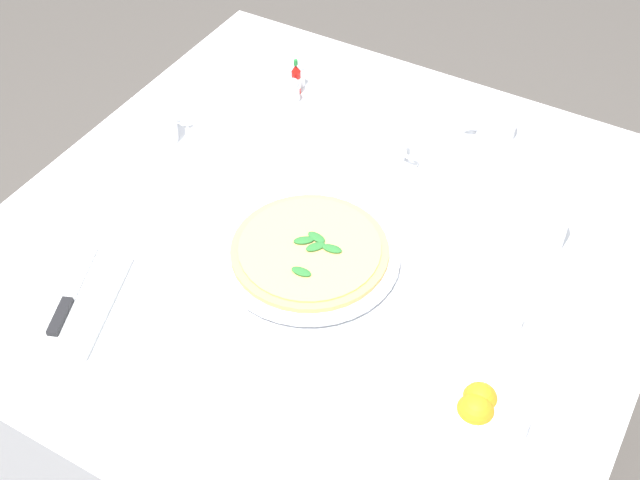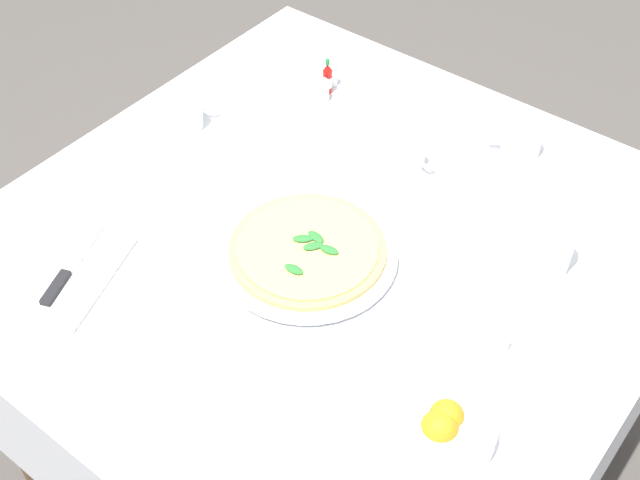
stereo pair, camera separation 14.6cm
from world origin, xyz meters
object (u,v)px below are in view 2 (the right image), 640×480
object	(u,v)px
pizza_plate	(309,255)
coffee_cup_center_back	(184,116)
dinner_knife	(70,267)
salt_shaker	(332,75)
water_glass_far_right	(552,245)
pizza	(309,249)
hot_sauce_bottle	(327,79)
pepper_shaker	(323,90)
menu_card	(486,325)
citrus_bowl	(444,428)
coffee_cup_near_right	(521,142)
napkin_folded	(71,273)
coffee_cup_near_left	(406,154)

from	to	relation	value
pizza_plate	coffee_cup_center_back	world-z (taller)	coffee_cup_center_back
pizza_plate	dinner_knife	xyz separation A→B (m)	(-0.28, 0.29, 0.01)
dinner_knife	salt_shaker	distance (m)	0.72
coffee_cup_center_back	water_glass_far_right	xyz separation A→B (m)	(0.10, -0.77, 0.02)
pizza	hot_sauce_bottle	world-z (taller)	hot_sauce_bottle
pepper_shaker	menu_card	world-z (taller)	menu_card
pizza	water_glass_far_right	distance (m)	0.41
coffee_cup_center_back	hot_sauce_bottle	distance (m)	0.32
pizza	pepper_shaker	distance (m)	0.47
pizza	salt_shaker	size ratio (longest dim) A/B	4.89
coffee_cup_center_back	hot_sauce_bottle	xyz separation A→B (m)	(0.28, -0.15, 0.00)
citrus_bowl	coffee_cup_near_right	bearing A→B (deg)	19.12
dinner_knife	hot_sauce_bottle	distance (m)	0.69
pizza_plate	pizza	size ratio (longest dim) A/B	1.15
pizza	hot_sauce_bottle	size ratio (longest dim) A/B	3.32
dinner_knife	coffee_cup_center_back	bearing A→B (deg)	-3.54
dinner_knife	pepper_shaker	xyz separation A→B (m)	(0.67, -0.03, 0.00)
coffee_cup_near_right	water_glass_far_right	bearing A→B (deg)	-142.60
pizza	coffee_cup_near_right	xyz separation A→B (m)	(0.48, -0.15, 0.01)
dinner_knife	salt_shaker	bearing A→B (deg)	-22.27
hot_sauce_bottle	salt_shaker	world-z (taller)	hot_sauce_bottle
napkin_folded	menu_card	world-z (taller)	menu_card
coffee_cup_near_right	citrus_bowl	xyz separation A→B (m)	(-0.64, -0.22, -0.01)
pizza	coffee_cup_center_back	size ratio (longest dim) A/B	2.12
salt_shaker	pepper_shaker	xyz separation A→B (m)	(-0.06, -0.02, 0.00)
coffee_cup_near_left	salt_shaker	bearing A→B (deg)	65.47
coffee_cup_near_left	napkin_folded	world-z (taller)	coffee_cup_near_left
coffee_cup_near_right	water_glass_far_right	size ratio (longest dim) A/B	1.05
water_glass_far_right	citrus_bowl	world-z (taller)	water_glass_far_right
napkin_folded	pepper_shaker	xyz separation A→B (m)	(0.67, -0.03, 0.02)
dinner_knife	citrus_bowl	distance (m)	0.68
coffee_cup_center_back	menu_card	xyz separation A→B (m)	(-0.10, -0.76, -0.00)
salt_shaker	pepper_shaker	distance (m)	0.06
water_glass_far_right	hot_sauce_bottle	xyz separation A→B (m)	(0.18, 0.61, -0.02)
coffee_cup_near_left	dinner_knife	distance (m)	0.66
pizza_plate	pizza	world-z (taller)	pizza
citrus_bowl	salt_shaker	world-z (taller)	citrus_bowl
coffee_cup_near_right	coffee_cup_near_left	size ratio (longest dim) A/B	0.98
napkin_folded	coffee_cup_near_left	bearing A→B (deg)	-44.86
coffee_cup_center_back	hot_sauce_bottle	bearing A→B (deg)	-28.65
citrus_bowl	salt_shaker	bearing A→B (deg)	47.68
pizza_plate	salt_shaker	bearing A→B (deg)	33.13
hot_sauce_bottle	citrus_bowl	bearing A→B (deg)	-131.39
coffee_cup_near_right	coffee_cup_near_left	xyz separation A→B (m)	(-0.17, 0.16, -0.00)
pizza_plate	dinner_knife	bearing A→B (deg)	133.59
menu_card	hot_sauce_bottle	bearing A→B (deg)	-25.89
water_glass_far_right	pepper_shaker	world-z (taller)	water_glass_far_right
pizza_plate	hot_sauce_bottle	world-z (taller)	hot_sauce_bottle
coffee_cup_near_right	napkin_folded	bearing A→B (deg)	149.80
coffee_cup_near_right	coffee_cup_near_left	bearing A→B (deg)	136.01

